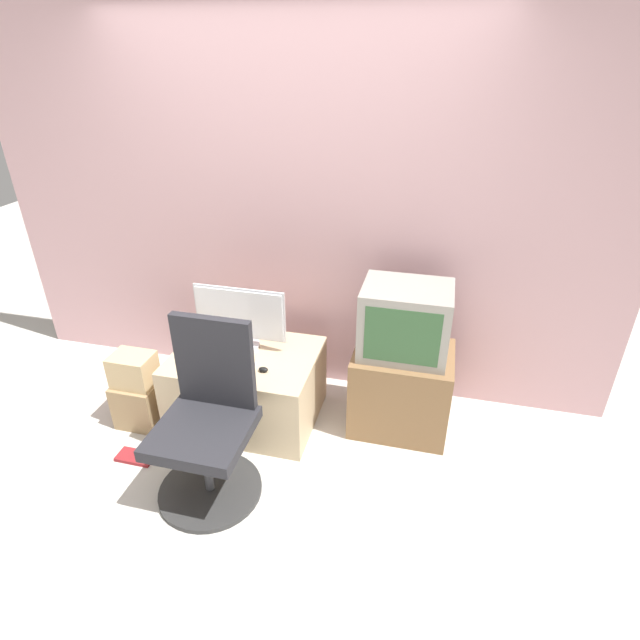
% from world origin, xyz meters
% --- Properties ---
extents(ground_plane, '(12.00, 12.00, 0.00)m').
position_xyz_m(ground_plane, '(0.00, 0.00, 0.00)').
color(ground_plane, beige).
extents(wall_back, '(4.40, 0.05, 2.60)m').
position_xyz_m(wall_back, '(0.00, 1.32, 1.30)').
color(wall_back, '#CC9EA3').
rests_on(wall_back, ground_plane).
extents(desk, '(0.94, 0.70, 0.50)m').
position_xyz_m(desk, '(-0.19, 0.74, 0.25)').
color(desk, '#CCB289').
rests_on(desk, ground_plane).
extents(side_stand, '(0.63, 0.50, 0.56)m').
position_xyz_m(side_stand, '(0.83, 0.91, 0.28)').
color(side_stand, olive).
rests_on(side_stand, ground_plane).
extents(main_monitor, '(0.62, 0.23, 0.43)m').
position_xyz_m(main_monitor, '(-0.24, 0.83, 0.71)').
color(main_monitor, silver).
rests_on(main_monitor, desk).
extents(keyboard, '(0.37, 0.10, 0.01)m').
position_xyz_m(keyboard, '(-0.26, 0.60, 0.50)').
color(keyboard, silver).
rests_on(keyboard, desk).
extents(mouse, '(0.06, 0.04, 0.03)m').
position_xyz_m(mouse, '(-0.00, 0.58, 0.51)').
color(mouse, black).
rests_on(mouse, desk).
extents(crt_tv, '(0.53, 0.42, 0.45)m').
position_xyz_m(crt_tv, '(0.82, 0.91, 0.79)').
color(crt_tv, gray).
rests_on(crt_tv, side_stand).
extents(office_chair, '(0.59, 0.59, 1.02)m').
position_xyz_m(office_chair, '(-0.15, 0.10, 0.42)').
color(office_chair, '#333333').
rests_on(office_chair, ground_plane).
extents(cardboard_box_lower, '(0.29, 0.26, 0.31)m').
position_xyz_m(cardboard_box_lower, '(-0.87, 0.50, 0.16)').
color(cardboard_box_lower, '#A3845B').
rests_on(cardboard_box_lower, ground_plane).
extents(cardboard_box_upper, '(0.27, 0.20, 0.22)m').
position_xyz_m(cardboard_box_upper, '(-0.87, 0.50, 0.42)').
color(cardboard_box_upper, '#D1B27F').
rests_on(cardboard_box_upper, cardboard_box_lower).
extents(book, '(0.23, 0.12, 0.02)m').
position_xyz_m(book, '(-0.72, 0.17, 0.01)').
color(book, maroon).
rests_on(book, ground_plane).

